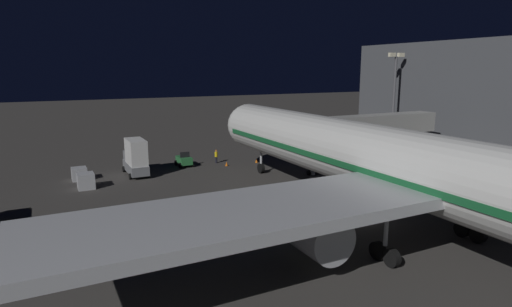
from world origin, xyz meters
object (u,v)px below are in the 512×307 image
baggage_container_spare (86,181)px  traffic_cone_nose_starboard (227,164)px  jet_bridge (357,126)px  apron_floodlight_mast (394,93)px  cargo_truck_aft (136,157)px  baggage_tug_spare (184,160)px  traffic_cone_nose_port (256,161)px  baggage_container_near_belt (79,174)px  airliner_at_gate (444,179)px  ground_crew_near_nose_gear (216,156)px

baggage_container_spare → traffic_cone_nose_starboard: bearing=-170.0°
jet_bridge → traffic_cone_nose_starboard: 17.30m
jet_bridge → apron_floodlight_mast: size_ratio=1.45×
apron_floodlight_mast → cargo_truck_aft: size_ratio=2.55×
baggage_tug_spare → traffic_cone_nose_port: 9.68m
jet_bridge → baggage_container_near_belt: jet_bridge is taller
cargo_truck_aft → jet_bridge: bearing=159.3°
cargo_truck_aft → baggage_tug_spare: size_ratio=2.20×
apron_floodlight_mast → traffic_cone_nose_port: bearing=-2.5°
baggage_container_near_belt → traffic_cone_nose_port: baggage_container_near_belt is taller
airliner_at_gate → baggage_container_spare: bearing=-55.2°
airliner_at_gate → cargo_truck_aft: 34.80m
airliner_at_gate → baggage_tug_spare: 34.78m
jet_bridge → traffic_cone_nose_port: jet_bridge is taller
airliner_at_gate → traffic_cone_nose_starboard: bearing=-86.0°
ground_crew_near_nose_gear → jet_bridge: bearing=141.7°
airliner_at_gate → baggage_tug_spare: size_ratio=24.53×
apron_floodlight_mast → cargo_truck_aft: bearing=-2.1°
airliner_at_gate → baggage_container_near_belt: (19.95, -32.42, -4.61)m
baggage_tug_spare → airliner_at_gate: bearing=102.0°
apron_floodlight_mast → baggage_container_spare: (45.16, 2.07, -7.98)m
apron_floodlight_mast → baggage_container_near_belt: size_ratio=8.10×
jet_bridge → baggage_container_spare: bearing=-10.9°
airliner_at_gate → baggage_container_spare: 34.75m
apron_floodlight_mast → baggage_tug_spare: (32.68, -3.35, -8.02)m
airliner_at_gate → ground_crew_near_nose_gear: airliner_at_gate is taller
ground_crew_near_nose_gear → traffic_cone_nose_starboard: bearing=103.8°
baggage_container_spare → traffic_cone_nose_port: size_ratio=3.36×
airliner_at_gate → baggage_container_spare: (19.66, -28.30, -4.50)m
cargo_truck_aft → baggage_container_near_belt: size_ratio=3.18×
baggage_container_spare → ground_crew_near_nose_gear: bearing=-162.6°
baggage_container_near_belt → cargo_truck_aft: bearing=174.6°
apron_floodlight_mast → traffic_cone_nose_port: apron_floodlight_mast is taller
traffic_cone_nose_port → traffic_cone_nose_starboard: bearing=0.0°
traffic_cone_nose_port → ground_crew_near_nose_gear: bearing=-24.2°
airliner_at_gate → baggage_container_near_belt: 38.35m
airliner_at_gate → baggage_container_spare: size_ratio=35.24×
traffic_cone_nose_port → jet_bridge: bearing=135.9°
airliner_at_gate → baggage_tug_spare: bearing=-78.0°
airliner_at_gate → apron_floodlight_mast: bearing=-130.0°
baggage_container_spare → traffic_cone_nose_starboard: 17.73m
jet_bridge → baggage_container_spare: (31.23, -6.02, -4.63)m
baggage_container_near_belt → ground_crew_near_nose_gear: ground_crew_near_nose_gear is taller
apron_floodlight_mast → airliner_at_gate: bearing=50.0°
traffic_cone_nose_starboard → baggage_tug_spare: bearing=-25.2°
ground_crew_near_nose_gear → traffic_cone_nose_port: 5.47m
baggage_tug_spare → baggage_container_spare: baggage_tug_spare is taller
baggage_tug_spare → baggage_container_near_belt: size_ratio=1.45×
jet_bridge → ground_crew_near_nose_gear: jet_bridge is taller
cargo_truck_aft → baggage_tug_spare: 6.92m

